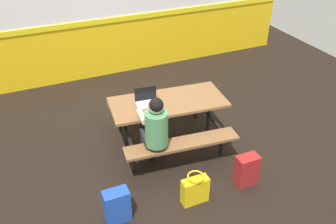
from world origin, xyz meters
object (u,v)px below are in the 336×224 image
at_px(backpack_dark, 246,170).
at_px(satchel_spare, 117,206).
at_px(laptop_silver, 147,100).
at_px(picnic_table_main, 168,111).
at_px(student_nearer, 155,128).
at_px(tote_bag_bright, 195,190).

height_order(backpack_dark, satchel_spare, same).
bearing_deg(laptop_silver, picnic_table_main, -13.04).
bearing_deg(student_nearer, satchel_spare, -139.66).
xyz_separation_m(student_nearer, tote_bag_bright, (0.22, -0.76, -0.51)).
bearing_deg(picnic_table_main, backpack_dark, -64.62).
xyz_separation_m(laptop_silver, tote_bag_bright, (0.11, -1.34, -0.59)).
height_order(picnic_table_main, laptop_silver, laptop_silver).
height_order(picnic_table_main, backpack_dark, picnic_table_main).
height_order(laptop_silver, tote_bag_bright, laptop_silver).
bearing_deg(picnic_table_main, laptop_silver, 166.96).
distance_m(backpack_dark, satchel_spare, 1.75).
bearing_deg(satchel_spare, backpack_dark, -2.79).
xyz_separation_m(picnic_table_main, backpack_dark, (0.59, -1.24, -0.36)).
xyz_separation_m(backpack_dark, tote_bag_bright, (-0.78, -0.03, -0.02)).
relative_size(student_nearer, tote_bag_bright, 2.81).
distance_m(picnic_table_main, backpack_dark, 1.42).
xyz_separation_m(tote_bag_bright, satchel_spare, (-0.97, 0.12, 0.02)).
bearing_deg(satchel_spare, tote_bag_bright, -7.03).
height_order(picnic_table_main, student_nearer, student_nearer).
relative_size(picnic_table_main, tote_bag_bright, 4.06).
distance_m(student_nearer, laptop_silver, 0.60).
height_order(picnic_table_main, satchel_spare, picnic_table_main).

